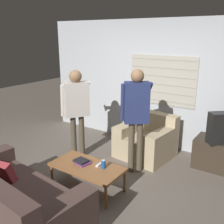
# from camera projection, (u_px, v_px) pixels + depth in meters

# --- Properties ---
(ground_plane) EXTENTS (16.00, 16.00, 0.00)m
(ground_plane) POSITION_uv_depth(u_px,v_px,m) (93.00, 185.00, 4.08)
(ground_plane) COLOR #665B51
(wall_back) EXTENTS (5.20, 0.08, 2.55)m
(wall_back) POSITION_uv_depth(u_px,v_px,m) (154.00, 84.00, 5.32)
(wall_back) COLOR #ADB2B7
(wall_back) RESTS_ON ground_plane
(couch_blue) EXTENTS (2.01, 1.10, 0.85)m
(couch_blue) POSITION_uv_depth(u_px,v_px,m) (11.00, 203.00, 3.13)
(couch_blue) COLOR #4C3833
(couch_blue) RESTS_ON ground_plane
(armchair_beige) EXTENTS (1.02, 0.99, 0.79)m
(armchair_beige) POSITION_uv_depth(u_px,v_px,m) (147.00, 140.00, 4.99)
(armchair_beige) COLOR tan
(armchair_beige) RESTS_ON ground_plane
(coffee_table) EXTENTS (1.09, 0.56, 0.38)m
(coffee_table) POSITION_uv_depth(u_px,v_px,m) (87.00, 168.00, 3.89)
(coffee_table) COLOR brown
(coffee_table) RESTS_ON ground_plane
(person_left_standing) EXTENTS (0.55, 0.78, 1.66)m
(person_left_standing) POSITION_uv_depth(u_px,v_px,m) (76.00, 103.00, 4.72)
(person_left_standing) COLOR #4C4233
(person_left_standing) RESTS_ON ground_plane
(person_right_standing) EXTENTS (0.50, 0.79, 1.74)m
(person_right_standing) POSITION_uv_depth(u_px,v_px,m) (136.00, 109.00, 4.19)
(person_right_standing) COLOR #4C4233
(person_right_standing) RESTS_ON ground_plane
(book_stack) EXTENTS (0.25, 0.22, 0.06)m
(book_stack) POSITION_uv_depth(u_px,v_px,m) (82.00, 162.00, 3.93)
(book_stack) COLOR #75387F
(book_stack) RESTS_ON coffee_table
(soda_can) EXTENTS (0.07, 0.07, 0.13)m
(soda_can) POSITION_uv_depth(u_px,v_px,m) (103.00, 164.00, 3.79)
(soda_can) COLOR #194C9E
(soda_can) RESTS_ON coffee_table
(spare_remote) EXTENTS (0.05, 0.13, 0.02)m
(spare_remote) POSITION_uv_depth(u_px,v_px,m) (99.00, 165.00, 3.88)
(spare_remote) COLOR white
(spare_remote) RESTS_ON coffee_table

